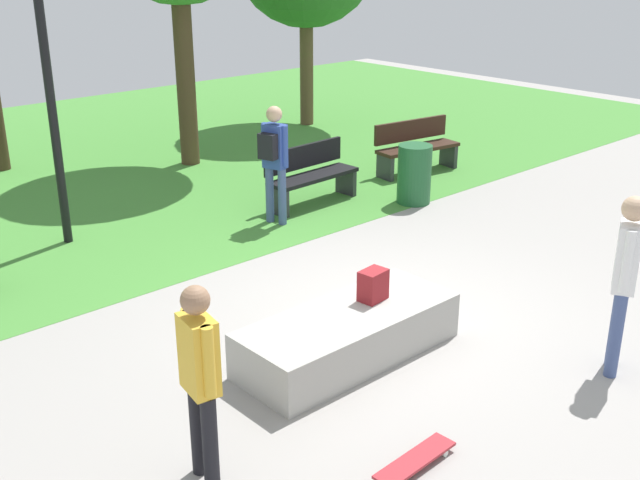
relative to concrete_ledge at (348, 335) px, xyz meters
The scene contains 12 objects.
ground_plane 1.05m from the concrete_ledge, 26.25° to the left, with size 28.00×28.00×0.00m, color #9E9993.
grass_lawn 8.59m from the concrete_ledge, 83.87° to the left, with size 26.60×11.82×0.01m, color #478C38.
concrete_ledge is the anchor object (origin of this frame).
backpack_on_ledge 0.56m from the concrete_ledge, ahead, with size 0.28×0.20×0.32m, color maroon.
skater_performing_trick 2.33m from the concrete_ledge, 163.51° to the right, with size 0.25×0.43×1.63m.
skater_watching 2.66m from the concrete_ledge, 48.15° to the right, with size 0.39×0.32×1.76m.
skateboard_by_ledge 1.82m from the concrete_ledge, 117.19° to the right, with size 0.81×0.23×0.08m.
park_bench_far_left 4.83m from the concrete_ledge, 53.02° to the left, with size 1.62×0.55×0.91m.
park_bench_center_lawn 6.73m from the concrete_ledge, 35.77° to the left, with size 1.65×0.69×0.91m.
lamp_post 5.58m from the concrete_ledge, 97.88° to the left, with size 0.28×0.28×4.93m.
trash_bin 4.99m from the concrete_ledge, 34.07° to the left, with size 0.53×0.53×0.92m, color #1E592D.
pedestrian_with_backpack 4.07m from the concrete_ledge, 61.40° to the left, with size 0.41×0.42×1.72m.
Camera 1 is at (-5.67, -5.29, 3.87)m, focal length 43.53 mm.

